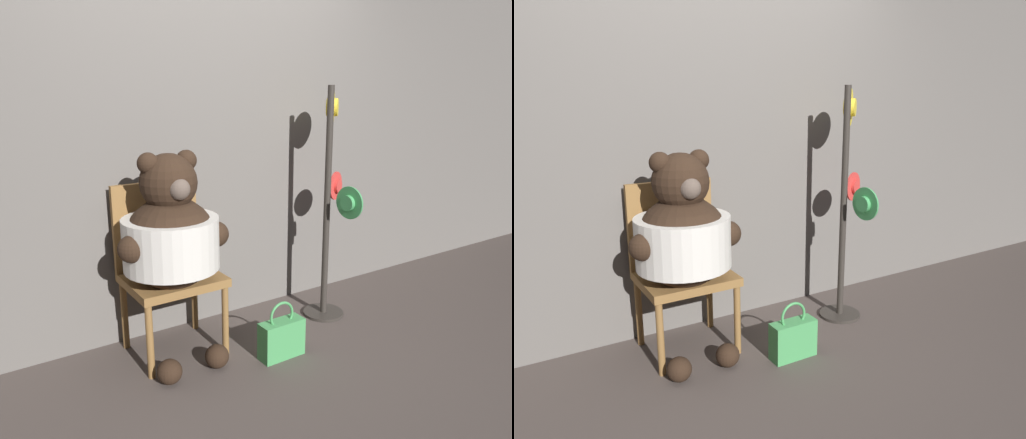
% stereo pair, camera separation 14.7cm
% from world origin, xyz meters
% --- Properties ---
extents(ground_plane, '(14.00, 14.00, 0.00)m').
position_xyz_m(ground_plane, '(0.00, 0.00, 0.00)').
color(ground_plane, '#4C423D').
extents(wall_back, '(8.00, 0.10, 2.45)m').
position_xyz_m(wall_back, '(0.00, 0.71, 1.23)').
color(wall_back, '#66605B').
rests_on(wall_back, ground_plane).
extents(chair, '(0.53, 0.46, 1.01)m').
position_xyz_m(chair, '(-0.33, 0.45, 0.54)').
color(chair, olive).
rests_on(chair, ground_plane).
extents(teddy_bear, '(0.65, 0.58, 1.22)m').
position_xyz_m(teddy_bear, '(-0.36, 0.29, 0.74)').
color(teddy_bear, black).
rests_on(teddy_bear, ground_plane).
extents(hat_display_rack, '(0.35, 0.46, 1.56)m').
position_xyz_m(hat_display_rack, '(0.78, 0.25, 0.79)').
color(hat_display_rack, '#332D28').
rests_on(hat_display_rack, ground_plane).
extents(handbag_on_ground, '(0.27, 0.11, 0.35)m').
position_xyz_m(handbag_on_ground, '(0.16, -0.05, 0.12)').
color(handbag_on_ground, '#479E56').
rests_on(handbag_on_ground, ground_plane).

